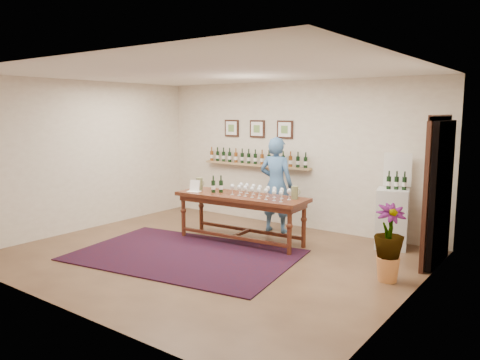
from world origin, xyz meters
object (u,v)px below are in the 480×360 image
Objects in this scene: person at (276,185)px; potted_plant at (389,243)px; tasting_table at (241,202)px; display_pedestal at (392,218)px.

potted_plant is at bearing 145.78° from person.
person reaches higher than tasting_table.
tasting_table is at bearing 172.10° from potted_plant.
person is (-2.09, -0.24, 0.39)m from display_pedestal.
potted_plant is 0.50× the size of person.
display_pedestal is at bearing 179.59° from person.
display_pedestal is 1.10× the size of potted_plant.
tasting_table is at bearing -151.55° from display_pedestal.
person is at bearing -173.37° from display_pedestal.
display_pedestal is 0.55× the size of person.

